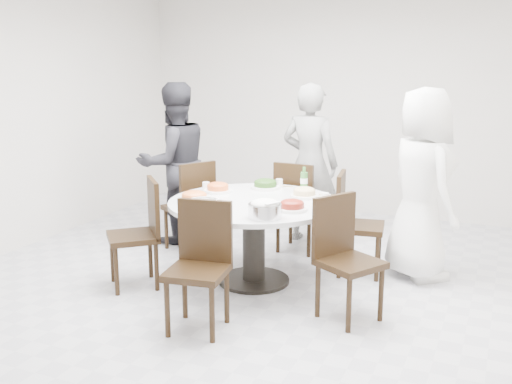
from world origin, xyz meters
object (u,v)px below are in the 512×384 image
at_px(chair_n, 300,206).
at_px(rice_bowl, 265,211).
at_px(chair_sw, 133,234).
at_px(diner_left, 174,163).
at_px(beverage_bottle, 304,179).
at_px(chair_se, 350,260).
at_px(dining_table, 254,242).
at_px(chair_s, 197,269).
at_px(soup_bowl, 204,204).
at_px(diner_right, 422,184).
at_px(diner_middle, 310,164).
at_px(chair_ne, 361,224).
at_px(chair_nw, 188,205).

height_order(chair_n, rice_bowl, chair_n).
relative_size(chair_n, chair_sw, 1.00).
xyz_separation_m(diner_left, beverage_bottle, (1.57, -0.28, 0.00)).
distance_m(chair_sw, beverage_bottle, 1.65).
distance_m(chair_se, rice_bowl, 0.76).
relative_size(dining_table, rice_bowl, 5.67).
bearing_deg(chair_s, soup_bowl, 104.92).
xyz_separation_m(chair_sw, diner_left, (-0.36, 1.33, 0.39)).
height_order(diner_right, beverage_bottle, diner_right).
bearing_deg(chair_s, chair_se, 24.27).
relative_size(diner_middle, beverage_bottle, 7.45).
distance_m(dining_table, chair_n, 1.03).
distance_m(chair_ne, diner_left, 2.16).
height_order(chair_nw, chair_sw, same).
bearing_deg(dining_table, soup_bowl, -122.06).
height_order(chair_n, diner_right, diner_right).
bearing_deg(soup_bowl, chair_se, -0.28).
height_order(chair_ne, diner_left, diner_left).
bearing_deg(beverage_bottle, diner_middle, 104.53).
bearing_deg(chair_nw, beverage_bottle, 115.07).
bearing_deg(chair_nw, soup_bowl, 63.14).
xyz_separation_m(dining_table, chair_ne, (0.82, 0.59, 0.10)).
xyz_separation_m(diner_right, rice_bowl, (-1.02, -1.21, -0.06)).
distance_m(chair_ne, beverage_bottle, 0.67).
distance_m(chair_n, chair_sw, 1.83).
relative_size(diner_right, beverage_bottle, 7.49).
height_order(chair_ne, chair_nw, same).
distance_m(diner_middle, beverage_bottle, 0.86).
relative_size(chair_s, chair_se, 1.00).
bearing_deg(rice_bowl, chair_ne, 64.26).
relative_size(dining_table, chair_se, 1.58).
relative_size(soup_bowl, beverage_bottle, 1.11).
bearing_deg(dining_table, chair_nw, 149.40).
height_order(chair_s, rice_bowl, chair_s).
bearing_deg(dining_table, chair_se, -23.55).
xyz_separation_m(chair_s, diner_right, (1.32, 1.78, 0.39)).
height_order(chair_ne, diner_middle, diner_middle).
bearing_deg(soup_bowl, diner_middle, 79.74).
distance_m(dining_table, diner_middle, 1.46).
height_order(chair_se, diner_right, diner_right).
xyz_separation_m(chair_n, diner_middle, (-0.01, 0.35, 0.39)).
height_order(chair_s, diner_middle, diner_middle).
relative_size(dining_table, diner_left, 0.87).
height_order(chair_n, beverage_bottle, beverage_bottle).
height_order(chair_s, beverage_bottle, beverage_bottle).
bearing_deg(soup_bowl, chair_s, -66.83).
distance_m(chair_sw, diner_left, 1.43).
relative_size(chair_nw, diner_left, 0.55).
distance_m(chair_n, beverage_bottle, 0.65).
bearing_deg(chair_se, diner_right, 14.55).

